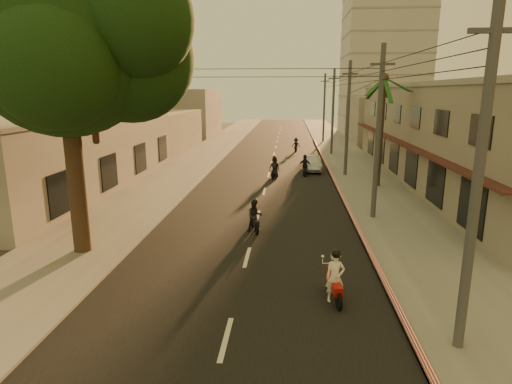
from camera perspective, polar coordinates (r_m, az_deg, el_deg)
ground at (r=16.02m, az=-1.91°, el=-11.39°), size 160.00×160.00×0.00m
road at (r=35.14m, az=1.69°, el=2.31°), size 10.00×140.00×0.02m
sidewalk_right at (r=35.58m, az=13.85°, el=2.15°), size 5.00×140.00×0.12m
sidewalk_left at (r=36.27m, az=-10.24°, el=2.53°), size 5.00×140.00×0.12m
curb_stripe at (r=30.39m, az=10.87°, el=0.51°), size 0.20×60.00×0.20m
shophouse_row at (r=34.85m, az=25.32°, el=7.01°), size 8.80×34.20×7.30m
left_building at (r=32.73m, az=-24.21°, el=4.93°), size 8.20×24.20×5.20m
distant_tower at (r=72.28m, az=16.78°, el=18.53°), size 12.10×12.10×28.00m
broadleaf_tree at (r=18.64m, az=-23.04°, el=17.79°), size 9.60×8.70×12.10m
palm_tree at (r=31.12m, az=16.71°, el=13.58°), size 5.00×5.00×8.20m
utility_poles at (r=34.76m, az=12.28°, el=12.73°), size 1.20×48.26×9.00m
filler_right at (r=60.84m, az=16.38°, el=9.26°), size 8.00×14.00×6.00m
filler_left_near at (r=51.13m, az=-13.51°, el=7.87°), size 8.00×14.00×4.40m
filler_left_far at (r=68.36m, az=-8.93°, el=10.43°), size 8.00×14.00×7.00m
scooter_red at (r=14.30m, az=10.47°, el=-11.27°), size 0.80×1.82×1.80m
scooter_mid_a at (r=20.81m, az=-0.16°, el=-3.30°), size 1.06×1.63×1.64m
scooter_mid_b at (r=34.89m, az=6.52°, el=3.43°), size 0.97×1.77×1.74m
scooter_far_a at (r=33.70m, az=2.48°, el=3.22°), size 1.01×1.82×1.80m
scooter_far_b at (r=48.93m, az=5.35°, el=6.22°), size 1.15×1.63×1.60m
parked_car at (r=37.15m, az=7.49°, el=3.79°), size 1.65×3.99×1.28m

